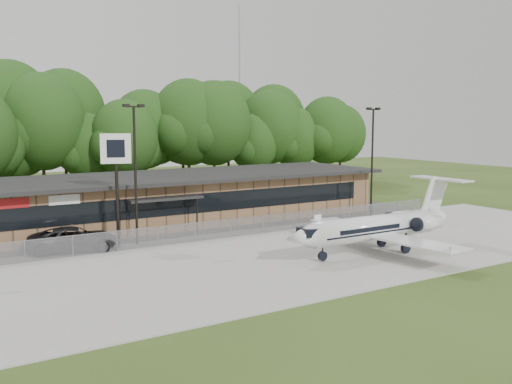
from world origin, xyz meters
TOP-DOWN VIEW (x-y plane):
  - ground at (0.00, 0.00)m, footprint 160.00×160.00m
  - apron at (0.00, 8.00)m, footprint 64.00×18.00m
  - parking_lot at (0.00, 19.50)m, footprint 50.00×9.00m
  - terminal at (-0.00, 23.94)m, footprint 41.00×11.65m
  - fence at (0.00, 15.00)m, footprint 46.00×0.04m
  - treeline at (0.00, 42.00)m, footprint 72.00×12.00m
  - radio_mast at (22.00, 48.00)m, footprint 0.20×0.20m
  - light_pole_mid at (-5.00, 16.50)m, footprint 1.55×0.30m
  - light_pole_right at (18.00, 16.50)m, footprint 1.55×0.30m
  - business_jet at (8.21, 5.19)m, footprint 14.84×13.17m
  - suv at (-9.42, 16.76)m, footprint 6.66×4.01m
  - pole_sign at (-6.30, 16.80)m, footprint 2.13×0.77m

SIDE VIEW (x-z plane):
  - ground at x=0.00m, z-range 0.00..0.00m
  - parking_lot at x=0.00m, z-range 0.00..0.06m
  - apron at x=0.00m, z-range 0.00..0.08m
  - fence at x=0.00m, z-range 0.02..1.54m
  - suv at x=-9.42m, z-range 0.00..1.73m
  - business_jet at x=8.21m, z-range -0.72..4.31m
  - terminal at x=0.00m, z-range 0.03..4.33m
  - light_pole_mid at x=-5.00m, z-range 0.86..11.09m
  - light_pole_right at x=18.00m, z-range 0.86..11.09m
  - pole_sign at x=-6.30m, z-range 2.16..10.32m
  - treeline at x=0.00m, z-range 0.00..15.00m
  - radio_mast at x=22.00m, z-range 0.00..25.00m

